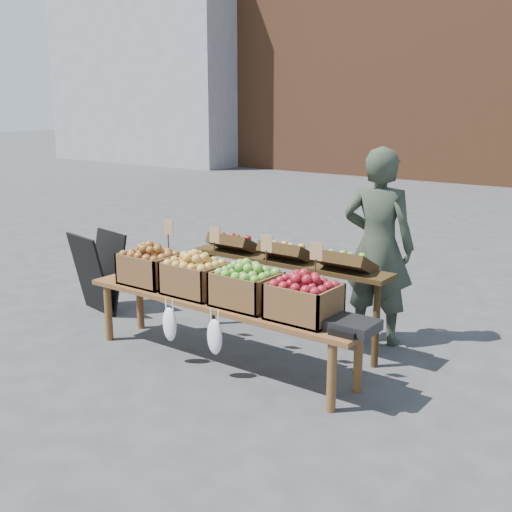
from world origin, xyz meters
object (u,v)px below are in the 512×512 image
Objects in this scene: display_bench at (221,332)px; crate_green_apples at (304,302)px; chalkboard_sign at (98,272)px; crate_golden_apples at (150,269)px; vendor at (378,247)px; crate_red_apples at (246,289)px; back_table at (287,290)px; weighing_scale at (353,325)px; crate_russet_pears at (196,278)px.

crate_green_apples is (0.82, 0.00, 0.42)m from display_bench.
chalkboard_sign reaches higher than crate_golden_apples.
vendor is 3.62× the size of crate_green_apples.
chalkboard_sign is at bearing 172.00° from crate_red_apples.
vendor is at bearing 38.12° from crate_golden_apples.
back_table is (-0.62, -0.56, -0.38)m from vendor.
crate_red_apples is at bearing -83.07° from back_table.
vendor reaches higher than crate_red_apples.
crate_red_apples is at bearing 180.00° from weighing_scale.
vendor is 3.62× the size of crate_russet_pears.
back_table reaches higher than weighing_scale.
weighing_scale is at bearing 0.00° from crate_golden_apples.
vendor is at bearing 109.24° from weighing_scale.
vendor reaches higher than display_bench.
chalkboard_sign is at bearing 173.57° from crate_green_apples.
crate_golden_apples is (-1.63, -1.28, -0.19)m from vendor.
weighing_scale is at bearing 5.09° from chalkboard_sign.
crate_red_apples is 0.98m from weighing_scale.
back_table is (2.13, 0.41, 0.09)m from chalkboard_sign.
back_table reaches higher than crate_red_apples.
crate_russet_pears is 1.47× the size of weighing_scale.
crate_red_apples is (0.28, 0.00, 0.42)m from display_bench.
vendor is 0.67× the size of display_bench.
back_table is at bearing 96.93° from crate_red_apples.
crate_green_apples is 1.47× the size of weighing_scale.
chalkboard_sign is 2.17m from back_table.
chalkboard_sign is at bearing 9.26° from vendor.
chalkboard_sign is 1.72m from crate_russet_pears.
crate_golden_apples is at bearing 180.00° from crate_russet_pears.
crate_red_apples is (0.09, -0.72, 0.19)m from back_table.
crate_green_apples is at bearing 0.00° from crate_russet_pears.
display_bench is at bearing 180.00° from weighing_scale.
back_table is 0.75m from crate_red_apples.
display_bench is (-0.19, -0.72, -0.24)m from back_table.
crate_green_apples is at bearing 0.00° from crate_red_apples.
vendor reaches higher than weighing_scale.
chalkboard_sign is 1.72× the size of crate_green_apples.
crate_russet_pears is at bearing 180.00° from crate_green_apples.
crate_red_apples is at bearing 57.40° from vendor.
display_bench is 1.29m from weighing_scale.
back_table is 0.78m from display_bench.
vendor is 3.62× the size of crate_golden_apples.
chalkboard_sign is at bearing -169.16° from back_table.
crate_red_apples is at bearing 2.66° from chalkboard_sign.
crate_golden_apples is 1.10m from crate_red_apples.
crate_red_apples is (-0.53, -1.28, -0.19)m from vendor.
crate_red_apples is at bearing 0.00° from crate_golden_apples.
display_bench is 5.40× the size of crate_green_apples.
vendor reaches higher than back_table.
back_table is 0.88m from crate_russet_pears.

